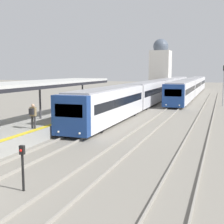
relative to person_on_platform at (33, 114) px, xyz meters
name	(u,v)px	position (x,y,z in m)	size (l,w,h in m)	color
track_middle_line	(28,220)	(6.19, -9.67, -1.81)	(1.51, 120.00, 0.15)	gray
platform_canopy	(40,83)	(-1.90, 3.95, 1.89)	(4.00, 20.14, 3.00)	beige
person_on_platform	(33,114)	(0.00, 0.00, 0.00)	(0.40, 0.40, 1.66)	#2D2D33
train_near	(157,89)	(2.09, 31.21, -0.12)	(2.70, 60.22, 3.20)	navy
train_far	(191,86)	(6.19, 42.91, -0.12)	(2.69, 45.08, 3.19)	navy
signal_post_near	(23,163)	(4.49, -7.51, -0.74)	(0.20, 0.21, 1.86)	black
signal_mast_far	(224,81)	(11.91, 26.33, 1.48)	(0.28, 0.29, 5.40)	gray
distant_domed_building	(160,68)	(-0.62, 47.76, 3.41)	(4.05, 4.05, 11.20)	silver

